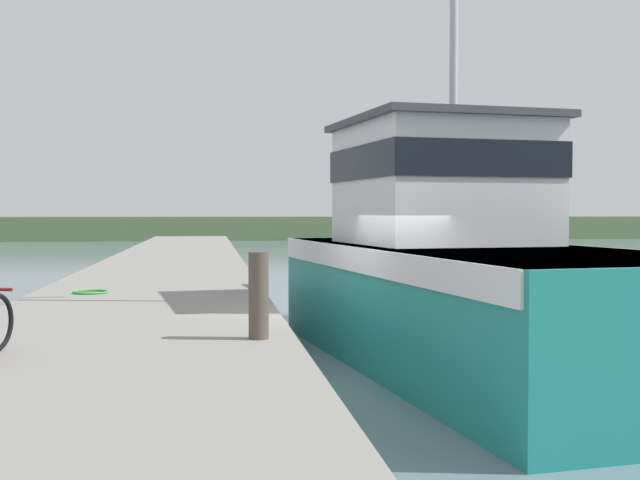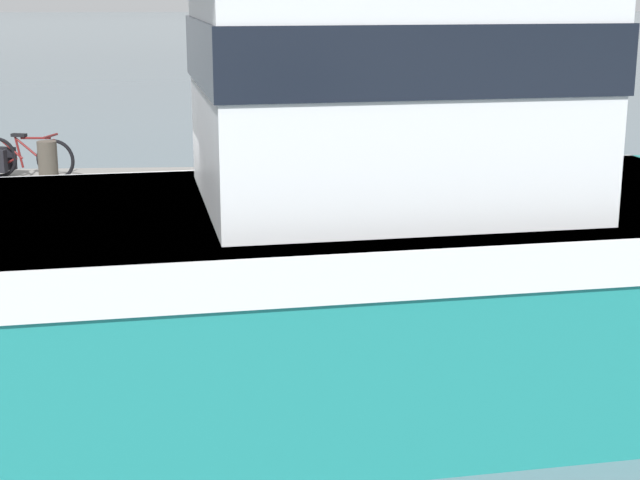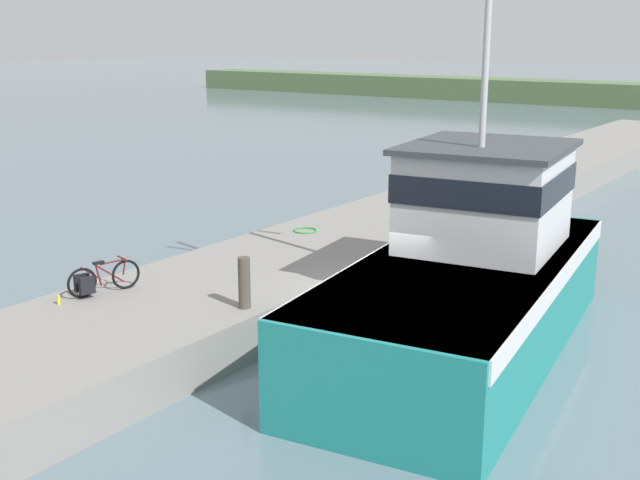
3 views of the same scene
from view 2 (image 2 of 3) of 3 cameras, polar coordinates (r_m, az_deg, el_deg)
ground_plane at (r=11.50m, az=-4.49°, el=-5.75°), size 320.00×320.00×0.00m
dock_pier at (r=14.83m, az=-4.29°, el=0.88°), size 4.51×80.00×0.98m
fishing_boat_main at (r=9.41m, az=-0.33°, el=-0.10°), size 5.12×12.05×11.18m
bicycle_touring at (r=16.48m, az=-17.15°, el=4.58°), size 0.70×1.61×0.73m
mooring_post at (r=13.17m, az=-15.47°, el=3.25°), size 0.25×0.25×1.08m
hose_coil at (r=16.14m, az=8.35°, el=3.74°), size 0.68×0.68×0.04m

